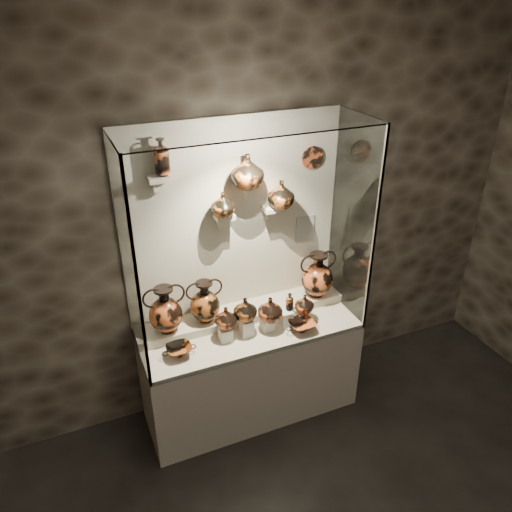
{
  "coord_description": "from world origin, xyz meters",
  "views": [
    {
      "loc": [
        -1.18,
        -0.71,
        3.17
      ],
      "look_at": [
        0.06,
        2.2,
        1.45
      ],
      "focal_mm": 35.0,
      "sensor_mm": 36.0,
      "label": 1
    }
  ],
  "objects": [
    {
      "name": "glass_top",
      "position": [
        0.0,
        2.18,
        2.4
      ],
      "size": [
        1.7,
        0.6,
        0.01
      ],
      "primitive_type": "cube",
      "color": "white",
      "rests_on": "back_panel"
    },
    {
      "name": "glass_left",
      "position": [
        -0.85,
        2.18,
        1.6
      ],
      "size": [
        0.01,
        0.6,
        1.6
      ],
      "primitive_type": "cube",
      "color": "white",
      "rests_on": "plinth"
    },
    {
      "name": "bracket_cb",
      "position": [
        0.1,
        2.42,
        1.9
      ],
      "size": [
        0.1,
        0.12,
        0.04
      ],
      "primitive_type": "cube",
      "color": "#BCB197",
      "rests_on": "back_panel"
    },
    {
      "name": "ovoid_vase_a",
      "position": [
        -0.12,
        2.38,
        1.81
      ],
      "size": [
        0.2,
        0.2,
        0.18
      ],
      "primitive_type": "imported",
      "rotation": [
        0.0,
        0.0,
        -0.19
      ],
      "color": "#9B4A1B",
      "rests_on": "bracket_ca"
    },
    {
      "name": "ovoid_vase_c",
      "position": [
        0.33,
        2.37,
        1.82
      ],
      "size": [
        0.23,
        0.23,
        0.21
      ],
      "primitive_type": "imported",
      "rotation": [
        0.0,
        0.0,
        0.13
      ],
      "color": "#9B4A1B",
      "rests_on": "bracket_cc"
    },
    {
      "name": "pedestal_b",
      "position": [
        -0.05,
        2.13,
        0.9
      ],
      "size": [
        0.09,
        0.09,
        0.13
      ],
      "primitive_type": "cube",
      "color": "silver",
      "rests_on": "front_tier"
    },
    {
      "name": "amphora_mid",
      "position": [
        -0.31,
        2.33,
        1.07
      ],
      "size": [
        0.31,
        0.31,
        0.34
      ],
      "primitive_type": null,
      "rotation": [
        0.0,
        0.0,
        0.14
      ],
      "color": "#9B4A1B",
      "rests_on": "rear_tier"
    },
    {
      "name": "jug_c",
      "position": [
        0.14,
        2.11,
        1.02
      ],
      "size": [
        0.25,
        0.25,
        0.2
      ],
      "primitive_type": "imported",
      "rotation": [
        0.0,
        0.0,
        -0.43
      ],
      "color": "#C45225",
      "rests_on": "pedestal_c"
    },
    {
      "name": "bracket_cc",
      "position": [
        0.28,
        2.42,
        1.7
      ],
      "size": [
        0.14,
        0.12,
        0.04
      ],
      "primitive_type": "cube",
      "color": "#BCB197",
      "rests_on": "back_panel"
    },
    {
      "name": "pedestal_a",
      "position": [
        -0.22,
        2.13,
        0.88
      ],
      "size": [
        0.09,
        0.09,
        0.1
      ],
      "primitive_type": "cube",
      "color": "silver",
      "rests_on": "front_tier"
    },
    {
      "name": "back_panel",
      "position": [
        0.0,
        2.5,
        1.6
      ],
      "size": [
        1.7,
        0.03,
        1.6
      ],
      "primitive_type": "cube",
      "color": "#BCB197",
      "rests_on": "plinth"
    },
    {
      "name": "front_tier",
      "position": [
        0.0,
        2.18,
        0.82
      ],
      "size": [
        1.68,
        0.58,
        0.03
      ],
      "primitive_type": "cube",
      "color": "#BFAF94",
      "rests_on": "plinth"
    },
    {
      "name": "ovoid_vase_b",
      "position": [
        0.06,
        2.35,
        2.04
      ],
      "size": [
        0.25,
        0.25,
        0.24
      ],
      "primitive_type": "imported",
      "rotation": [
        0.0,
        0.0,
        0.06
      ],
      "color": "#9B4A1B",
      "rests_on": "bracket_cb"
    },
    {
      "name": "pedestal_e",
      "position": [
        0.42,
        2.13,
        0.87
      ],
      "size": [
        0.09,
        0.09,
        0.08
      ],
      "primitive_type": "cube",
      "color": "silver",
      "rests_on": "front_tier"
    },
    {
      "name": "amphora_left",
      "position": [
        -0.61,
        2.32,
        1.09
      ],
      "size": [
        0.36,
        0.36,
        0.37
      ],
      "primitive_type": null,
      "rotation": [
        0.0,
        0.0,
        0.24
      ],
      "color": "#C45225",
      "rests_on": "rear_tier"
    },
    {
      "name": "info_placard",
      "position": [
        0.6,
        2.47,
        1.45
      ],
      "size": [
        0.16,
        0.01,
        0.22
      ],
      "primitive_type": "cube",
      "color": "beige",
      "rests_on": "back_panel"
    },
    {
      "name": "lekythos_tall",
      "position": [
        -0.51,
        2.42,
        2.2
      ],
      "size": [
        0.13,
        0.13,
        0.27
      ],
      "primitive_type": null,
      "rotation": [
        0.0,
        0.0,
        -0.21
      ],
      "color": "#C45225",
      "rests_on": "bracket_ul"
    },
    {
      "name": "kylix_left",
      "position": [
        -0.59,
        2.09,
        0.88
      ],
      "size": [
        0.27,
        0.24,
        0.09
      ],
      "primitive_type": null,
      "rotation": [
        0.0,
        0.0,
        0.18
      ],
      "color": "#9B4A1B",
      "rests_on": "front_tier"
    },
    {
      "name": "glass_front",
      "position": [
        0.0,
        1.88,
        1.6
      ],
      "size": [
        1.7,
        0.01,
        1.6
      ],
      "primitive_type": "cube",
      "color": "white",
      "rests_on": "plinth"
    },
    {
      "name": "bracket_ca",
      "position": [
        -0.1,
        2.42,
        1.7
      ],
      "size": [
        0.14,
        0.12,
        0.04
      ],
      "primitive_type": "cube",
      "color": "#BCB197",
      "rests_on": "back_panel"
    },
    {
      "name": "jug_a",
      "position": [
        -0.21,
        2.15,
        1.02
      ],
      "size": [
        0.18,
        0.18,
        0.17
      ],
      "primitive_type": "imported",
      "rotation": [
        0.0,
        0.0,
        -0.07
      ],
      "color": "#C45225",
      "rests_on": "pedestal_a"
    },
    {
      "name": "wall_plate",
      "position": [
        0.63,
        2.47,
        2.03
      ],
      "size": [
        0.18,
        0.02,
        0.18
      ],
      "primitive_type": "cylinder",
      "rotation": [
        1.57,
        0.0,
        0.0
      ],
      "color": "#9E401F",
      "rests_on": "back_panel"
    },
    {
      "name": "frame_post_right",
      "position": [
        0.84,
        1.89,
        1.6
      ],
      "size": [
        0.02,
        0.02,
        1.6
      ],
      "primitive_type": "cube",
      "color": "gray",
      "rests_on": "plinth"
    },
    {
      "name": "wall_back",
      "position": [
        0.0,
        2.5,
        1.6
      ],
      "size": [
        5.0,
        0.02,
        3.2
      ],
      "primitive_type": "cube",
      "color": "#2E251D",
      "rests_on": "ground"
    },
    {
      "name": "jug_b",
      "position": [
        -0.05,
        2.15,
        1.05
      ],
      "size": [
        0.21,
        0.21,
        0.19
      ],
      "primitive_type": "imported",
      "rotation": [
        0.0,
        0.0,
        0.18
      ],
      "color": "#9B4A1B",
      "rests_on": "pedestal_b"
    },
    {
      "name": "glass_right",
      "position": [
        0.85,
        2.18,
        1.6
      ],
      "size": [
        0.01,
        0.6,
        1.6
      ],
      "primitive_type": "cube",
      "color": "white",
      "rests_on": "plinth"
    },
    {
      "name": "frame_post_left",
      "position": [
        -0.84,
        1.89,
        1.6
      ],
      "size": [
        0.02,
        0.02,
        1.6
      ],
      "primitive_type": "cube",
      "color": "gray",
      "rests_on": "plinth"
    },
    {
      "name": "rear_tier",
      "position": [
        0.0,
        2.35,
        0.85
      ],
      "size": [
        1.7,
        0.25,
        0.1
      ],
      "primitive_type": "cube",
      "color": "#BFAF94",
      "rests_on": "plinth"
    },
    {
      "name": "plinth",
      "position": [
        0.0,
        2.18,
        0.4
      ],
      "size": [
        1.7,
        0.6,
        0.8
      ],
      "primitive_type": "cube",
      "color": "#BCB197",
      "rests_on": "floor"
    },
    {
      "name": "kylix_right",
      "position": [
        0.36,
        2.01,
        0.88
      ],
      "size": [
        0.31,
        0.29,
        0.1
      ],
      "primitive_type": null,
      "rotation": [
        0.0,
        0.0,
        0.34
      ],
      "color": "#C45225",
      "rests_on": "front_tier"
    },
    {
      "name": "pedestal_d",
      "position": [
        0.28,
        2.13,
        0.89
      ],
      "size": [
        0.09,
        0.09,
        0.12
      ],
      "primitive_type": "cube",
      "color": "silver",
      "rests_on": "front_tier"
    },
    {
      "name": "pedestal_c",
      "position": [
        0.12,
        2.13,
        0.88
      ],
      "size": [
        0.09,
        0.09,
        0.09
      ],
      "primitive_type": "cube",
      "color": "silver",
      "rests_on": "front_tier"
    },
    {
      "name": "lekythos_small",
      "position": [
        0.31,
        2.15,
        1.03
      ],
      "size": [
        0.09,
        0.09,
        0.16
      ],
      "primitive_type": null,
      "rotation": [
        0.0,
        0.0,
        -0.38
      ],
      "color": "#9B4A1B",
      "rests_on": "pedestal_d"
    },
    {
      "name": "amphora_right",
      "position": [
        0.65,
        2.32,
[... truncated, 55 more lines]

